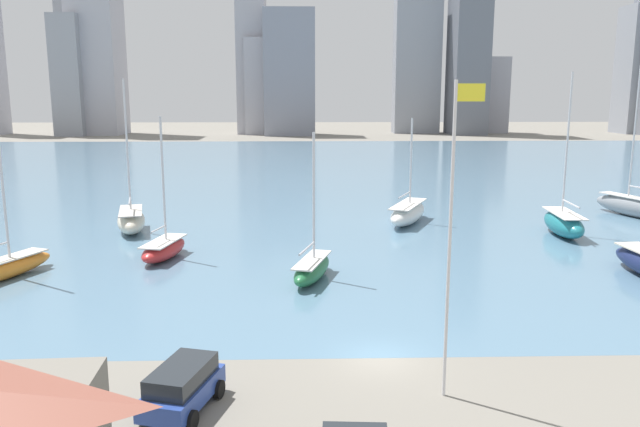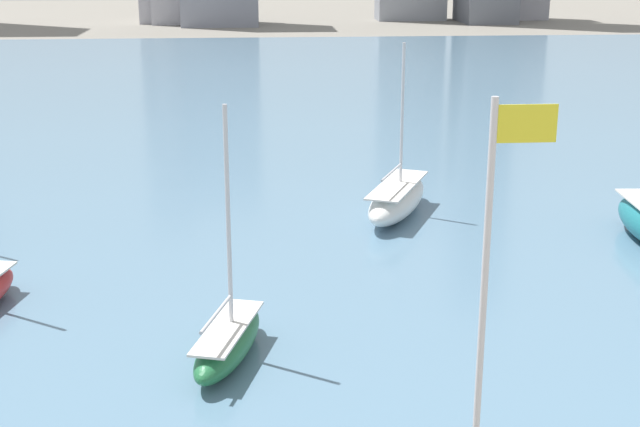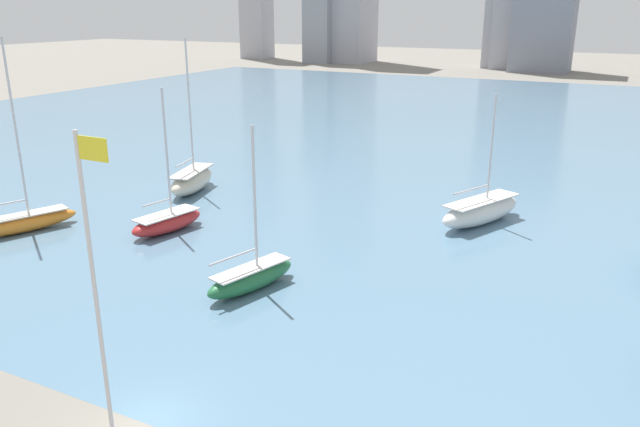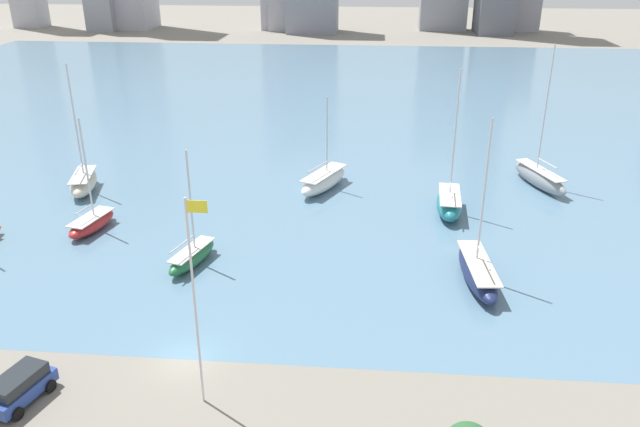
# 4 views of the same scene
# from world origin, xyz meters

# --- Properties ---
(ground_plane) EXTENTS (500.00, 500.00, 0.00)m
(ground_plane) POSITION_xyz_m (0.00, 0.00, 0.00)
(ground_plane) COLOR gray
(harbor_water) EXTENTS (180.00, 140.00, 0.00)m
(harbor_water) POSITION_xyz_m (0.00, 70.00, 0.00)
(harbor_water) COLOR slate
(harbor_water) RESTS_ON ground_plane
(flag_pole) EXTENTS (1.24, 0.14, 13.40)m
(flag_pole) POSITION_xyz_m (2.33, -3.88, 7.20)
(flag_pole) COLOR silver
(flag_pole) RESTS_ON ground_plane
(sailboat_green) EXTENTS (3.57, 6.93, 10.26)m
(sailboat_green) POSITION_xyz_m (-3.17, 13.18, 0.86)
(sailboat_green) COLOR #236B3D
(sailboat_green) RESTS_ON harbor_water
(sailboat_navy) EXTENTS (3.18, 10.02, 13.63)m
(sailboat_navy) POSITION_xyz_m (20.97, 12.36, 1.00)
(sailboat_navy) COLOR #19234C
(sailboat_navy) RESTS_ON harbor_water
(sailboat_teal) EXTENTS (3.12, 8.04, 14.71)m
(sailboat_teal) POSITION_xyz_m (20.07, 26.43, 1.16)
(sailboat_teal) COLOR #1E757F
(sailboat_teal) RESTS_ON harbor_water
(sailboat_cream) EXTENTS (4.25, 8.00, 14.15)m
(sailboat_cream) POSITION_xyz_m (-19.95, 29.05, 1.14)
(sailboat_cream) COLOR beige
(sailboat_cream) RESTS_ON harbor_water
(sailboat_gray) EXTENTS (5.08, 9.83, 15.87)m
(sailboat_gray) POSITION_xyz_m (31.09, 35.03, 1.16)
(sailboat_gray) COLOR gray
(sailboat_gray) RESTS_ON harbor_water
(sailboat_white) EXTENTS (5.99, 9.33, 10.43)m
(sailboat_white) POSITION_xyz_m (6.70, 32.13, 1.07)
(sailboat_white) COLOR white
(sailboat_white) RESTS_ON harbor_water
(sailboat_red) EXTENTS (3.50, 6.72, 11.11)m
(sailboat_red) POSITION_xyz_m (-14.77, 19.19, 0.85)
(sailboat_red) COLOR #B72828
(sailboat_red) RESTS_ON harbor_water
(parked_suv_blue) EXTENTS (3.17, 4.67, 1.95)m
(parked_suv_blue) POSITION_xyz_m (-8.77, -4.87, 1.06)
(parked_suv_blue) COLOR #284293
(parked_suv_blue) RESTS_ON ground_plane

